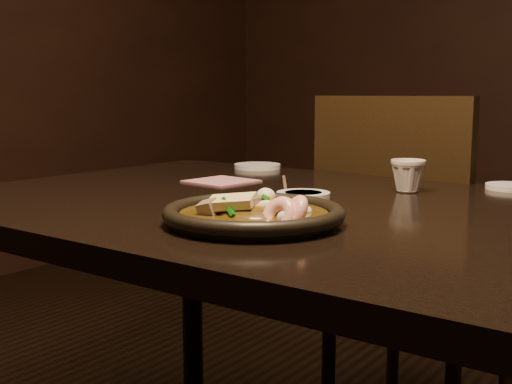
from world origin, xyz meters
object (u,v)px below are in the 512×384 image
Objects in this scene: chair at (410,260)px; tea_cup at (408,175)px; table at (356,252)px; plate at (254,215)px.

tea_cup is (0.13, -0.35, 0.27)m from chair.
chair is at bearing 103.23° from table.
table is 0.62m from chair.
table is at bearing 72.58° from plate.
chair is 0.83m from plate.
chair reaches higher than table.
table is 1.70× the size of chair.
plate reaches higher than table.
chair is (-0.14, 0.58, -0.16)m from table.
chair reaches higher than tea_cup.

